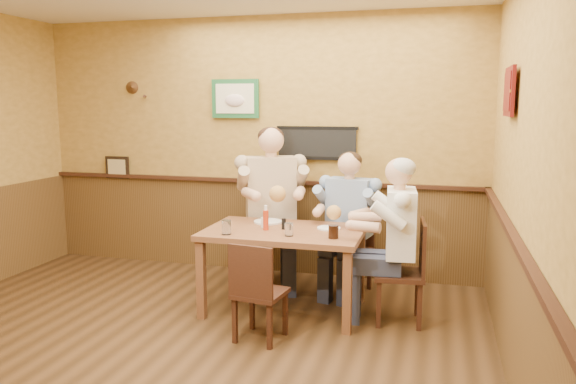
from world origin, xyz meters
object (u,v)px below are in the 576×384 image
diner_white_elder (400,250)px  water_glass_mid (289,229)px  salt_shaker (263,222)px  pepper_shaker (284,224)px  chair_right_end (399,272)px  cola_tumbler (333,232)px  chair_back_right (349,249)px  diner_tan_shirt (271,214)px  dining_table (284,240)px  chair_near_side (260,290)px  chair_back_left (271,235)px  water_glass_left (226,227)px  diner_blue_polo (349,230)px  hot_sauce_bottle (266,219)px

diner_white_elder → water_glass_mid: bearing=-82.6°
salt_shaker → pepper_shaker: pepper_shaker is taller
chair_right_end → cola_tumbler: chair_right_end is taller
chair_back_right → cola_tumbler: 0.94m
chair_back_right → pepper_shaker: (-0.49, -0.64, 0.36)m
salt_shaker → diner_tan_shirt: bearing=101.0°
chair_back_right → chair_right_end: 0.86m
diner_tan_shirt → dining_table: bearing=-88.8°
diner_tan_shirt → diner_white_elder: size_ratio=1.15×
chair_near_side → salt_shaker: (-0.20, 0.71, 0.39)m
diner_white_elder → chair_right_end: bearing=0.0°
diner_white_elder → dining_table: bearing=-96.2°
chair_back_right → salt_shaker: (-0.69, -0.62, 0.35)m
dining_table → chair_back_right: (0.49, 0.65, -0.22)m
chair_back_left → chair_back_right: chair_back_left is taller
diner_tan_shirt → water_glass_left: size_ratio=11.85×
diner_blue_polo → cola_tumbler: size_ratio=11.37×
chair_right_end → pepper_shaker: chair_right_end is taller
water_glass_left → salt_shaker: (0.22, 0.35, -0.02)m
diner_blue_polo → chair_back_left: bearing=-174.4°
chair_back_right → cola_tumbler: chair_back_right is taller
chair_near_side → chair_back_left: bearing=-68.5°
chair_near_side → diner_blue_polo: diner_blue_polo is taller
diner_white_elder → pepper_shaker: diner_white_elder is taller
diner_tan_shirt → chair_near_side: bearing=-100.7°
diner_blue_polo → salt_shaker: bearing=-127.8°
diner_blue_polo → salt_shaker: size_ratio=13.72×
water_glass_left → diner_white_elder: bearing=11.5°
salt_shaker → cola_tumbler: bearing=-19.5°
diner_tan_shirt → water_glass_mid: bearing=-88.8°
hot_sauce_bottle → pepper_shaker: bearing=24.8°
diner_tan_shirt → diner_blue_polo: size_ratio=1.16×
diner_white_elder → pepper_shaker: bearing=-97.0°
water_glass_left → cola_tumbler: water_glass_left is taller
diner_white_elder → cola_tumbler: 0.60m
diner_blue_polo → water_glass_left: (-0.91, -0.96, 0.18)m
dining_table → pepper_shaker: pepper_shaker is taller
chair_right_end → cola_tumbler: (-0.54, -0.20, 0.36)m
water_glass_left → hot_sauce_bottle: size_ratio=0.62×
hot_sauce_bottle → chair_back_right: bearing=47.8°
diner_white_elder → salt_shaker: 1.25m
cola_tumbler → pepper_shaker: bearing=155.5°
chair_back_left → water_glass_mid: chair_back_left is taller
salt_shaker → water_glass_mid: bearing=-39.5°
pepper_shaker → water_glass_left: bearing=-142.3°
cola_tumbler → pepper_shaker: 0.54m
water_glass_mid → dining_table: bearing=115.4°
dining_table → chair_near_side: size_ratio=1.74×
diner_tan_shirt → pepper_shaker: (0.34, -0.71, 0.07)m
chair_near_side → water_glass_left: 0.69m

